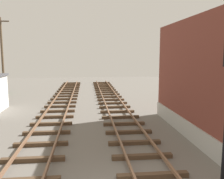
{
  "coord_description": "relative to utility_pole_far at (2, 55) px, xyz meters",
  "views": [
    {
      "loc": [
        -1.34,
        -6.08,
        4.2
      ],
      "look_at": [
        0.23,
        8.78,
        2.09
      ],
      "focal_mm": 39.07,
      "sensor_mm": 36.0,
      "label": 1
    }
  ],
  "objects": [
    {
      "name": "utility_pole_far",
      "position": [
        0.0,
        0.0,
        0.0
      ],
      "size": [
        1.8,
        0.24,
        8.13
      ],
      "color": "brown",
      "rests_on": "ground"
    }
  ]
}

